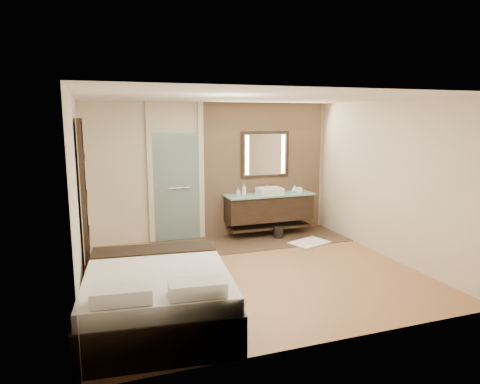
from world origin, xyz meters
name	(u,v)px	position (x,y,z in m)	size (l,w,h in m)	color
floor	(252,272)	(0.00, 0.00, 0.00)	(5.00, 5.00, 0.00)	#95653E
tile_strip	(252,241)	(0.60, 1.60, 0.01)	(3.80, 1.30, 0.01)	#3E2922
stone_wall	(264,169)	(1.10, 2.21, 1.35)	(2.60, 0.08, 2.70)	tan
vanity	(269,208)	(1.10, 1.92, 0.58)	(1.85, 0.55, 0.88)	black
mirror_unit	(265,155)	(1.10, 2.16, 1.65)	(1.06, 0.04, 0.96)	black
frosted_door	(176,183)	(-0.75, 2.20, 1.14)	(1.10, 0.12, 2.70)	#A2CDC7
shoji_partition	(85,200)	(-2.43, 0.60, 1.21)	(0.06, 1.20, 2.40)	black
bed	(158,295)	(-1.65, -1.16, 0.33)	(1.88, 2.25, 0.80)	black
bath_mat	(310,242)	(1.61, 1.09, 0.02)	(0.72, 0.50, 0.02)	white
waste_bin	(278,232)	(1.19, 1.63, 0.12)	(0.19, 0.19, 0.24)	black
tissue_box	(299,190)	(1.76, 1.89, 0.92)	(0.12, 0.12, 0.10)	white
soap_bottle_a	(244,190)	(0.56, 1.94, 0.98)	(0.09, 0.09, 0.23)	white
soap_bottle_b	(238,192)	(0.43, 1.93, 0.95)	(0.07, 0.07, 0.16)	#B2B2B2
soap_bottle_c	(295,189)	(1.66, 1.88, 0.94)	(0.12, 0.12, 0.15)	#C1F3EC
cup	(296,190)	(1.69, 1.90, 0.92)	(0.13, 0.13, 0.10)	white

